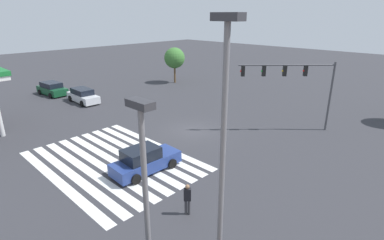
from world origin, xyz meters
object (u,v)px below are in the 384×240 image
(car_2, at_px, (145,160))
(pedestrian, at_px, (187,198))
(car_4, at_px, (83,96))
(street_light_pole_b, at_px, (222,164))
(car_3, at_px, (52,89))
(street_light_pole_a, at_px, (146,203))
(tree_corner_b, at_px, (174,58))
(traffic_signal_mast, at_px, (295,79))

(car_2, relative_size, pedestrian, 2.69)
(pedestrian, bearing_deg, car_4, 32.06)
(car_4, xyz_separation_m, street_light_pole_b, (27.33, -9.24, 4.85))
(car_4, bearing_deg, car_3, -168.89)
(car_2, distance_m, street_light_pole_b, 11.46)
(car_2, bearing_deg, pedestrian, -101.81)
(car_4, xyz_separation_m, pedestrian, (22.92, -6.19, 0.19))
(car_3, bearing_deg, street_light_pole_a, -21.18)
(street_light_pole_a, xyz_separation_m, tree_corner_b, (-26.11, 25.29, -0.97))
(car_2, height_order, tree_corner_b, tree_corner_b)
(car_4, relative_size, street_light_pole_a, 0.64)
(car_2, bearing_deg, street_light_pole_b, -112.44)
(car_4, height_order, street_light_pole_b, street_light_pole_b)
(traffic_signal_mast, xyz_separation_m, car_2, (-3.24, -13.17, -3.77))
(tree_corner_b, bearing_deg, street_light_pole_b, -40.72)
(pedestrian, bearing_deg, street_light_pole_a, 170.45)
(car_4, relative_size, street_light_pole_b, 0.50)
(car_3, xyz_separation_m, street_light_pole_a, (32.00, -9.88, 3.79))
(street_light_pole_b, bearing_deg, car_4, 161.33)
(traffic_signal_mast, relative_size, car_2, 1.28)
(traffic_signal_mast, xyz_separation_m, tree_corner_b, (-21.20, 6.15, -0.95))
(street_light_pole_a, relative_size, tree_corner_b, 1.49)
(traffic_signal_mast, distance_m, street_light_pole_b, 18.56)
(car_4, height_order, street_light_pole_a, street_light_pole_a)
(car_3, relative_size, pedestrian, 2.75)
(car_2, height_order, street_light_pole_b, street_light_pole_b)
(traffic_signal_mast, height_order, car_4, traffic_signal_mast)
(pedestrian, bearing_deg, car_3, 37.08)
(car_4, height_order, pedestrian, pedestrian)
(car_2, bearing_deg, tree_corner_b, 44.84)
(traffic_signal_mast, bearing_deg, car_3, -26.12)
(traffic_signal_mast, height_order, pedestrian, traffic_signal_mast)
(traffic_signal_mast, distance_m, car_3, 28.87)
(car_4, distance_m, street_light_pole_a, 28.48)
(traffic_signal_mast, height_order, car_2, traffic_signal_mast)
(traffic_signal_mast, relative_size, car_3, 1.26)
(car_4, bearing_deg, traffic_signal_mast, 22.41)
(traffic_signal_mast, distance_m, car_4, 22.97)
(car_3, height_order, pedestrian, pedestrian)
(tree_corner_b, bearing_deg, car_2, -47.09)
(car_2, xyz_separation_m, car_3, (-23.84, 3.91, -0.00))
(pedestrian, height_order, street_light_pole_a, street_light_pole_a)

